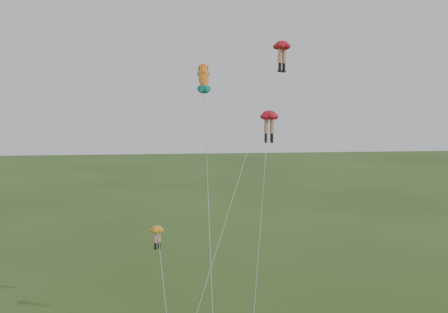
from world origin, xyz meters
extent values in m
ellipsoid|color=red|center=(7.70, 8.53, 20.55)|extent=(2.00, 2.00, 0.73)
cylinder|color=tan|center=(7.51, 8.41, 19.69)|extent=(0.32, 0.32, 1.11)
cylinder|color=black|center=(7.51, 8.41, 18.85)|extent=(0.25, 0.25, 0.56)
cube|color=black|center=(7.51, 8.41, 18.49)|extent=(0.32, 0.37, 0.16)
cylinder|color=tan|center=(7.89, 8.64, 19.69)|extent=(0.32, 0.32, 1.11)
cylinder|color=black|center=(7.89, 8.64, 18.85)|extent=(0.25, 0.25, 0.56)
cube|color=black|center=(7.89, 8.64, 18.49)|extent=(0.32, 0.37, 0.16)
cylinder|color=silver|center=(3.42, 3.51, 10.56)|extent=(8.60, 10.06, 20.70)
ellipsoid|color=red|center=(5.43, 2.95, 15.05)|extent=(1.32, 1.32, 0.65)
cylinder|color=tan|center=(5.23, 2.95, 14.28)|extent=(0.29, 0.29, 1.00)
cylinder|color=black|center=(5.23, 2.95, 13.53)|extent=(0.23, 0.23, 0.50)
cube|color=black|center=(5.23, 2.95, 13.21)|extent=(0.17, 0.29, 0.15)
cylinder|color=tan|center=(5.63, 2.95, 14.28)|extent=(0.29, 0.29, 1.00)
cylinder|color=black|center=(5.63, 2.95, 13.53)|extent=(0.23, 0.23, 0.50)
cube|color=black|center=(5.63, 2.95, 13.21)|extent=(0.17, 0.29, 0.15)
cylinder|color=silver|center=(4.36, 0.48, 7.79)|extent=(2.19, 4.97, 15.16)
ellipsoid|color=orange|center=(-2.31, 4.31, 6.99)|extent=(1.34, 1.34, 0.50)
cylinder|color=tan|center=(-2.44, 4.24, 6.40)|extent=(0.22, 0.22, 0.76)
cylinder|color=black|center=(-2.44, 4.24, 5.84)|extent=(0.17, 0.17, 0.38)
cube|color=black|center=(-2.44, 4.24, 5.59)|extent=(0.21, 0.25, 0.11)
cylinder|color=tan|center=(-2.17, 4.38, 6.40)|extent=(0.22, 0.22, 0.76)
cylinder|color=black|center=(-2.17, 4.38, 5.84)|extent=(0.17, 0.17, 0.38)
cube|color=black|center=(-2.17, 4.38, 5.59)|extent=(0.21, 0.25, 0.11)
cylinder|color=silver|center=(-1.87, -0.01, 3.73)|extent=(0.91, 8.68, 7.04)
ellipsoid|color=yellow|center=(1.31, 7.25, 17.97)|extent=(1.09, 2.93, 2.51)
sphere|color=yellow|center=(1.31, 7.25, 17.97)|extent=(0.98, 1.32, 1.26)
cone|color=#138074|center=(1.31, 7.25, 17.97)|extent=(0.78, 1.21, 1.22)
cone|color=#138074|center=(1.31, 7.25, 17.97)|extent=(0.78, 1.21, 1.22)
cone|color=#138074|center=(1.31, 7.25, 17.97)|extent=(0.44, 0.68, 0.68)
cone|color=#138074|center=(1.31, 7.25, 17.97)|extent=(0.44, 0.68, 0.68)
cone|color=#AC2112|center=(1.31, 7.25, 17.97)|extent=(0.48, 0.68, 0.66)
cylinder|color=silver|center=(1.23, 3.05, 9.10)|extent=(0.19, 8.41, 17.76)
camera|label=1|loc=(-2.16, -30.73, 15.30)|focal=40.00mm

